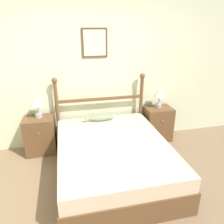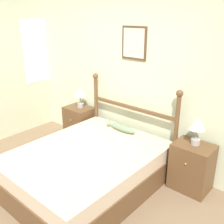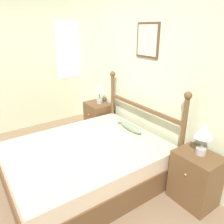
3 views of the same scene
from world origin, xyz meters
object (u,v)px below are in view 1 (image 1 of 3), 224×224
nightstand_left (40,135)px  table_lamp_right (159,94)px  nightstand_right (158,124)px  fish_pillow (100,118)px  table_lamp_left (37,103)px  bed (113,158)px

nightstand_left → table_lamp_right: bearing=0.7°
nightstand_right → table_lamp_right: table_lamp_right is taller
nightstand_right → fish_pillow: (-1.13, -0.08, 0.26)m
table_lamp_left → table_lamp_right: size_ratio=1.00×
nightstand_left → nightstand_right: 2.17m
nightstand_left → table_lamp_left: table_lamp_left is taller
nightstand_right → fish_pillow: size_ratio=1.25×
nightstand_right → fish_pillow: 1.16m
bed → nightstand_left: (-1.08, 0.86, 0.06)m
nightstand_left → nightstand_right: size_ratio=1.00×
fish_pillow → nightstand_right: bearing=3.8°
bed → table_lamp_left: table_lamp_left is taller
nightstand_right → table_lamp_right: 0.59m
table_lamp_right → fish_pillow: (-1.13, -0.10, -0.33)m
bed → table_lamp_right: 1.54m
nightstand_right → fish_pillow: nightstand_right is taller
nightstand_right → nightstand_left: bearing=180.0°
nightstand_left → fish_pillow: bearing=-4.2°
table_lamp_left → table_lamp_right: bearing=-0.1°
nightstand_left → fish_pillow: size_ratio=1.25×
nightstand_right → fish_pillow: bearing=-176.2°
fish_pillow → table_lamp_right: bearing=5.2°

